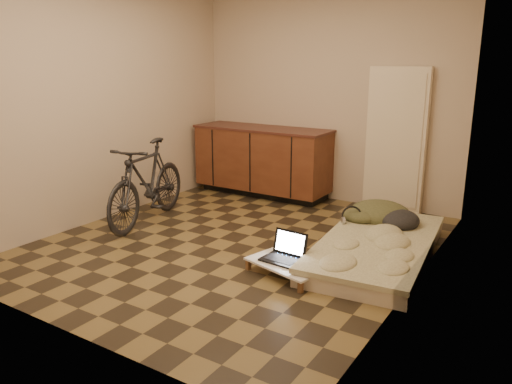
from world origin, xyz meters
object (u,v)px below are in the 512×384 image
Objects in this scene: laptop at (284,254)px; futon at (377,248)px; bicycle at (147,178)px; lap_desk at (289,263)px.

futon is at bearing 56.98° from laptop.
laptop is (-0.56, -0.75, 0.08)m from futon.
bicycle is 4.54× the size of laptop.
bicycle reaches higher than lap_desk.
lap_desk is (2.00, -0.39, -0.41)m from bicycle.
futon is at bearing -3.96° from bicycle.
bicycle is 2.00m from laptop.
lap_desk is 2.19× the size of laptop.
bicycle reaches higher than laptop.
bicycle is 0.77× the size of futon.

